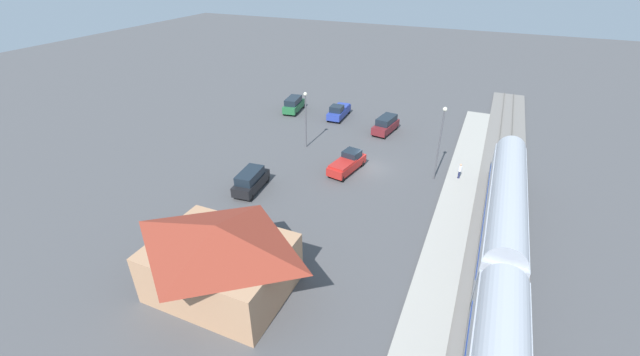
% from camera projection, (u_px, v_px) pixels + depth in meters
% --- Properties ---
extents(ground_plane, '(200.00, 200.00, 0.00)m').
position_uv_depth(ground_plane, '(369.00, 168.00, 45.14)').
color(ground_plane, '#4C4C4F').
extents(railway_track, '(4.80, 70.00, 0.30)m').
position_uv_depth(railway_track, '(501.00, 193.00, 40.22)').
color(railway_track, slate).
rests_on(railway_track, ground).
extents(platform, '(3.20, 46.00, 0.30)m').
position_uv_depth(platform, '(460.00, 185.00, 41.58)').
color(platform, '#A8A399').
rests_on(platform, ground).
extents(station_building, '(10.12, 7.83, 5.64)m').
position_uv_depth(station_building, '(220.00, 257.00, 27.57)').
color(station_building, tan).
rests_on(station_building, ground).
extents(pedestrian_on_platform, '(0.36, 0.36, 1.71)m').
position_uv_depth(pedestrian_on_platform, '(460.00, 170.00, 42.01)').
color(pedestrian_on_platform, '#23284C').
rests_on(pedestrian_on_platform, platform).
extents(suv_black, '(2.43, 5.07, 2.22)m').
position_uv_depth(suv_black, '(251.00, 180.00, 40.37)').
color(suv_black, black).
rests_on(suv_black, ground).
extents(pickup_blue, '(2.14, 5.46, 2.14)m').
position_uv_depth(pickup_blue, '(339.00, 111.00, 58.22)').
color(pickup_blue, '#283D9E').
rests_on(pickup_blue, ground).
extents(suv_green, '(2.61, 5.12, 2.22)m').
position_uv_depth(suv_green, '(294.00, 104.00, 60.47)').
color(suv_green, '#236638').
rests_on(suv_green, ground).
extents(pickup_red, '(2.92, 5.67, 2.14)m').
position_uv_depth(pickup_red, '(347.00, 163.00, 43.99)').
color(pickup_red, red).
rests_on(pickup_red, ground).
extents(suv_maroon, '(2.70, 5.14, 2.22)m').
position_uv_depth(suv_maroon, '(386.00, 124.00, 53.42)').
color(suv_maroon, maroon).
rests_on(suv_maroon, ground).
extents(light_pole_near_platform, '(0.44, 0.44, 8.10)m').
position_uv_depth(light_pole_near_platform, '(441.00, 136.00, 40.48)').
color(light_pole_near_platform, '#515156').
rests_on(light_pole_near_platform, ground).
extents(light_pole_lot_center, '(0.44, 0.44, 7.03)m').
position_uv_depth(light_pole_lot_center, '(306.00, 113.00, 47.81)').
color(light_pole_lot_center, '#515156').
rests_on(light_pole_lot_center, ground).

